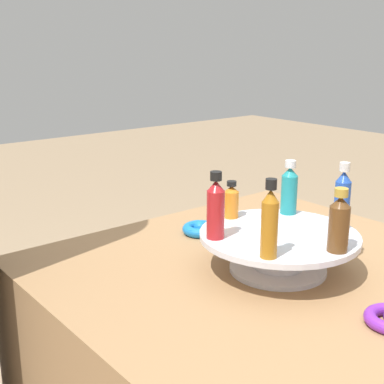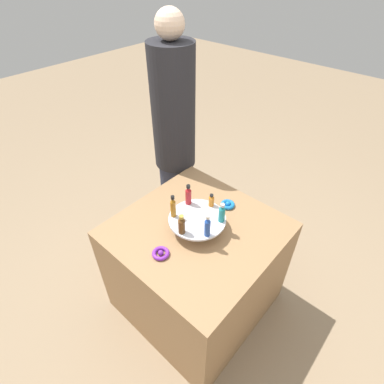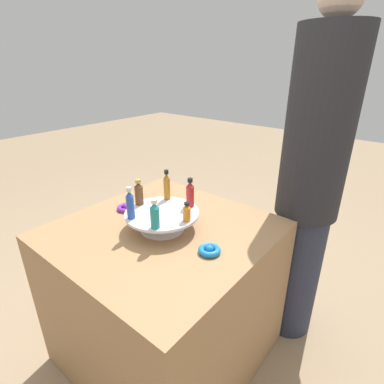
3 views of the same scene
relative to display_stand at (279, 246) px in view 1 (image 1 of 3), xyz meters
The scene contains 8 objects.
display_stand is the anchor object (origin of this frame).
bottle_teal 0.16m from the display_stand, 146.33° to the right, with size 0.04×0.04×0.12m.
bottle_orange 0.15m from the display_stand, 86.33° to the right, with size 0.03×0.03×0.08m.
bottle_red 0.17m from the display_stand, 26.33° to the right, with size 0.04×0.04×0.14m.
bottle_amber 0.17m from the display_stand, 33.67° to the left, with size 0.03×0.03×0.15m.
bottle_brown 0.16m from the display_stand, 93.67° to the left, with size 0.04×0.04×0.12m.
bottle_blue 0.17m from the display_stand, 153.67° to the left, with size 0.03×0.03×0.14m.
ribbon_bow_blue 0.28m from the display_stand, 93.73° to the right, with size 0.09×0.09×0.03m.
Camera 1 is at (0.80, 0.70, 1.24)m, focal length 50.00 mm.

